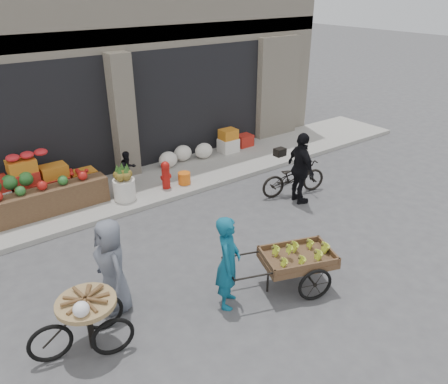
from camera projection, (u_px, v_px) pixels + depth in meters
ground at (244, 262)px, 8.30m from camera, size 80.00×80.00×0.00m
sidewalk at (144, 186)px, 11.24m from camera, size 18.00×2.20×0.12m
building at (72, 36)px, 12.63m from camera, size 14.00×6.45×7.00m
fruit_display at (37, 185)px, 9.84m from camera, size 3.10×1.12×1.24m
pineapple_bin at (124, 189)px, 10.34m from camera, size 0.52×0.52×0.50m
fire_hydrant at (166, 174)px, 10.83m from camera, size 0.22×0.22×0.71m
orange_bucket at (184, 178)px, 11.17m from camera, size 0.32×0.32×0.30m
right_bay_goods at (213, 146)px, 12.92m from camera, size 3.35×0.60×0.70m
seated_person at (128, 169)px, 10.89m from camera, size 0.51×0.43×0.93m
banana_cart at (295, 257)px, 7.38m from camera, size 2.19×1.43×0.85m
vendor_woman at (228, 262)px, 6.90m from camera, size 0.69×0.69×1.62m
tricycle_cart at (88, 316)px, 6.14m from camera, size 1.45×0.96×0.95m
vendor_grey at (112, 266)px, 6.83m from camera, size 0.53×0.80×1.60m
bicycle at (294, 177)px, 10.78m from camera, size 1.81×1.01×0.90m
cyclist at (301, 169)px, 10.20m from camera, size 0.66×1.09×1.73m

